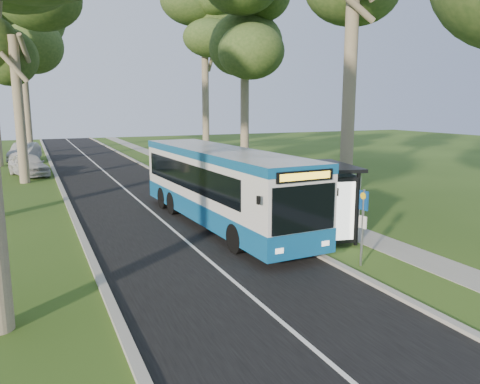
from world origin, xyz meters
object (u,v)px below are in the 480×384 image
object	(u,v)px
bus	(221,186)
car_silver	(25,153)
car_white	(28,165)
litter_bin	(238,190)
bus_stop_sign	(363,219)
bus_shelter	(336,187)

from	to	relation	value
bus	car_silver	size ratio (longest dim) A/B	2.41
car_silver	bus	bearing A→B (deg)	-61.42
car_white	car_silver	xyz separation A→B (m)	(-0.26, 9.23, 0.04)
bus	litter_bin	bearing A→B (deg)	55.17
bus_stop_sign	litter_bin	xyz separation A→B (m)	(0.72, 11.12, -1.00)
bus	car_white	distance (m)	20.00
bus	car_silver	bearing A→B (deg)	102.38
bus_shelter	car_silver	xyz separation A→B (m)	(-10.74, 31.49, -1.15)
bus	bus_stop_sign	distance (m)	6.89
bus_shelter	litter_bin	distance (m)	8.38
litter_bin	car_white	world-z (taller)	car_white
bus_shelter	car_white	bearing A→B (deg)	127.13
bus_shelter	litter_bin	bearing A→B (deg)	104.05
bus_stop_sign	car_white	bearing A→B (deg)	102.67
bus_stop_sign	litter_bin	bearing A→B (deg)	78.36
bus_shelter	litter_bin	size ratio (longest dim) A/B	3.38
bus_stop_sign	car_silver	bearing A→B (deg)	97.85
bus_shelter	car_silver	distance (m)	33.29
bus_shelter	car_white	world-z (taller)	bus_shelter
litter_bin	car_white	bearing A→B (deg)	125.99
car_white	car_silver	distance (m)	9.23
bus_shelter	car_white	distance (m)	24.63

